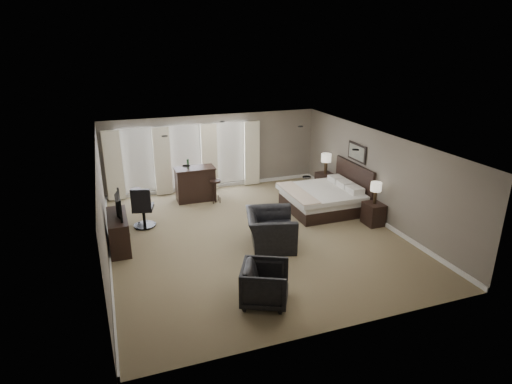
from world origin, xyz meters
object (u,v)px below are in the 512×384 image
object	(u,v)px
bed	(322,189)
lamp_near	(375,193)
bar_counter	(195,184)
armchair_far	(265,282)
bar_stool_right	(216,191)
bar_stool_left	(137,200)
nightstand_near	(373,214)
armchair_near	(271,224)
desk_chair	(143,207)
nightstand_far	(325,183)
tv	(116,214)
dresser	(119,232)
lamp_far	(326,164)

from	to	relation	value
bed	lamp_near	bearing A→B (deg)	-58.46
bar_counter	bed	bearing A→B (deg)	-32.05
armchair_far	bar_stool_right	bearing A→B (deg)	21.31
bed	bar_stool_left	distance (m)	5.72
nightstand_near	bar_counter	size ratio (longest dim) A/B	0.49
armchair_near	desk_chair	bearing A→B (deg)	67.16
armchair_far	bar_stool_right	world-z (taller)	armchair_far
bar_stool_right	nightstand_far	bearing A→B (deg)	-4.58
bar_counter	tv	bearing A→B (deg)	-133.44
armchair_near	bed	bearing A→B (deg)	-39.04
bar_stool_left	bar_stool_right	world-z (taller)	bar_stool_right
armchair_far	desk_chair	world-z (taller)	desk_chair
armchair_near	armchair_far	distance (m)	2.54
nightstand_near	bar_counter	world-z (taller)	bar_counter
dresser	armchair_near	xyz separation A→B (m)	(3.66, -1.19, 0.17)
tv	lamp_far	bearing A→B (deg)	-74.19
nightstand_near	dresser	distance (m)	6.98
armchair_near	armchair_far	xyz separation A→B (m)	(-1.03, -2.32, -0.14)
nightstand_near	nightstand_far	distance (m)	2.90
bar_stool_left	desk_chair	xyz separation A→B (m)	(0.08, -1.31, 0.25)
lamp_far	armchair_far	world-z (taller)	lamp_far
nightstand_near	bar_stool_left	bearing A→B (deg)	151.85
lamp_far	bar_counter	world-z (taller)	lamp_far
bar_stool_left	desk_chair	world-z (taller)	desk_chair
bar_stool_left	bar_counter	bearing A→B (deg)	8.19
lamp_near	lamp_far	size ratio (longest dim) A/B	0.90
nightstand_near	bar_stool_left	world-z (taller)	bar_stool_left
nightstand_far	bed	bearing A→B (deg)	-121.54
nightstand_far	desk_chair	xyz separation A→B (m)	(-6.19, -0.86, 0.27)
armchair_far	lamp_near	bearing A→B (deg)	-33.01
bed	bar_stool_right	distance (m)	3.42
bed	desk_chair	world-z (taller)	bed
lamp_near	tv	distance (m)	6.98
bar_counter	desk_chair	world-z (taller)	desk_chair
bed	nightstand_far	bearing A→B (deg)	58.46
armchair_near	tv	bearing A→B (deg)	87.17
dresser	armchair_far	world-z (taller)	armchair_far
tv	bar_stool_right	size ratio (longest dim) A/B	1.33
desk_chair	tv	bearing A→B (deg)	70.31
bed	desk_chair	bearing A→B (deg)	173.60
nightstand_near	bar_stool_left	size ratio (longest dim) A/B	0.91
bar_stool_right	tv	bearing A→B (deg)	-143.94
bed	lamp_far	world-z (taller)	bed
lamp_far	dresser	size ratio (longest dim) A/B	0.47
lamp_near	armchair_far	xyz separation A→B (m)	(-4.29, -2.57, -0.48)
tv	bar_stool_right	distance (m)	3.89
nightstand_far	bar_stool_left	size ratio (longest dim) A/B	0.95
armchair_near	armchair_far	world-z (taller)	armchair_near
lamp_far	armchair_near	world-z (taller)	lamp_far
armchair_near	lamp_far	bearing A→B (deg)	-30.70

